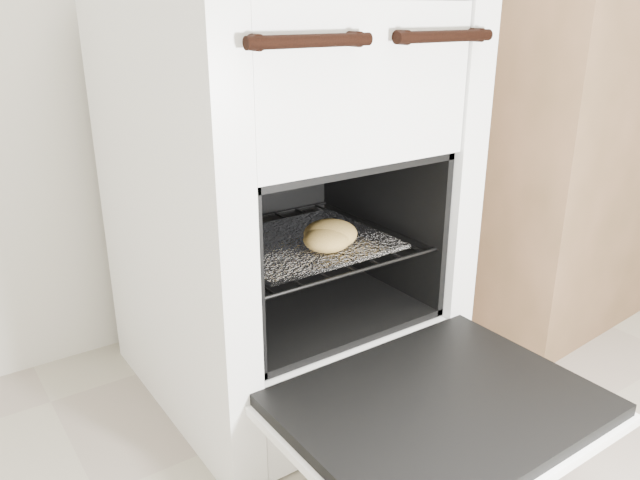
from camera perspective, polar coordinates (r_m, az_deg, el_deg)
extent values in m
cube|color=white|center=(1.33, -3.80, 4.23)|extent=(0.58, 0.61, 0.88)
cylinder|color=black|center=(0.93, -0.81, 17.74)|extent=(0.21, 0.02, 0.02)
cylinder|color=black|center=(1.10, 11.41, 17.79)|extent=(0.21, 0.02, 0.02)
cube|color=black|center=(1.08, 10.93, -14.62)|extent=(0.50, 0.38, 0.02)
cube|color=white|center=(1.09, 10.87, -15.36)|extent=(0.52, 0.40, 0.02)
cylinder|color=black|center=(1.20, -10.22, -2.15)|extent=(0.01, 0.40, 0.01)
cylinder|color=black|center=(1.41, 5.10, 1.53)|extent=(0.01, 0.40, 0.01)
cylinder|color=black|center=(1.15, 3.29, -2.94)|extent=(0.41, 0.01, 0.01)
cylinder|color=black|center=(1.45, -6.09, 2.03)|extent=(0.41, 0.01, 0.01)
cylinder|color=black|center=(1.22, -8.79, -1.81)|extent=(0.01, 0.38, 0.01)
cylinder|color=black|center=(1.24, -6.41, -1.24)|extent=(0.01, 0.38, 0.01)
cylinder|color=black|center=(1.27, -4.13, -0.69)|extent=(0.01, 0.38, 0.01)
cylinder|color=black|center=(1.29, -1.95, -0.17)|extent=(0.01, 0.38, 0.01)
cylinder|color=black|center=(1.32, 0.14, 0.34)|extent=(0.01, 0.38, 0.01)
cylinder|color=black|center=(1.36, 2.14, 0.82)|extent=(0.01, 0.38, 0.01)
cylinder|color=black|center=(1.39, 4.04, 1.27)|extent=(0.01, 0.38, 0.01)
cube|color=white|center=(1.28, -1.48, -0.17)|extent=(0.33, 0.29, 0.01)
ellipsoid|color=tan|center=(1.24, 0.96, 0.60)|extent=(0.13, 0.13, 0.05)
ellipsoid|color=tan|center=(1.23, 1.01, 0.51)|extent=(0.13, 0.13, 0.05)
ellipsoid|color=tan|center=(1.21, 0.63, 0.07)|extent=(0.09, 0.09, 0.05)
cube|color=brown|center=(1.95, 20.85, 7.99)|extent=(0.91, 0.64, 0.87)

